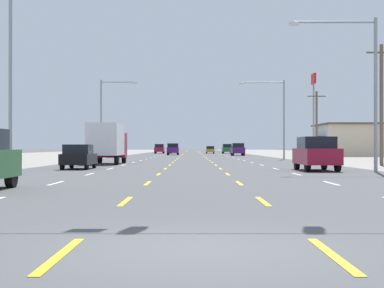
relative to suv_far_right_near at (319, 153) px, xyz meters
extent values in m
plane|color=#4C4C4F|center=(-7.23, 39.31, -1.03)|extent=(572.00, 572.00, 0.00)
cube|color=white|center=(-12.48, -12.19, -1.02)|extent=(0.14, 2.60, 0.01)
cube|color=white|center=(-12.48, -4.69, -1.02)|extent=(0.14, 2.60, 0.01)
cube|color=white|center=(-12.48, 2.81, -1.02)|extent=(0.14, 2.60, 0.01)
cube|color=white|center=(-12.48, 10.31, -1.02)|extent=(0.14, 2.60, 0.01)
cube|color=white|center=(-12.48, 17.81, -1.02)|extent=(0.14, 2.60, 0.01)
cube|color=white|center=(-12.48, 25.31, -1.02)|extent=(0.14, 2.60, 0.01)
cube|color=white|center=(-12.48, 32.81, -1.02)|extent=(0.14, 2.60, 0.01)
cube|color=white|center=(-12.48, 40.31, -1.02)|extent=(0.14, 2.60, 0.01)
cube|color=white|center=(-12.48, 47.81, -1.02)|extent=(0.14, 2.60, 0.01)
cube|color=white|center=(-12.48, 55.31, -1.02)|extent=(0.14, 2.60, 0.01)
cube|color=white|center=(-12.48, 62.81, -1.02)|extent=(0.14, 2.60, 0.01)
cube|color=white|center=(-12.48, 70.31, -1.02)|extent=(0.14, 2.60, 0.01)
cube|color=white|center=(-12.48, 77.81, -1.02)|extent=(0.14, 2.60, 0.01)
cube|color=white|center=(-12.48, 85.31, -1.02)|extent=(0.14, 2.60, 0.01)
cube|color=white|center=(-12.48, 92.81, -1.02)|extent=(0.14, 2.60, 0.01)
cube|color=white|center=(-12.48, 100.31, -1.02)|extent=(0.14, 2.60, 0.01)
cube|color=white|center=(-12.48, 107.81, -1.02)|extent=(0.14, 2.60, 0.01)
cube|color=white|center=(-12.48, 115.31, -1.02)|extent=(0.14, 2.60, 0.01)
cube|color=white|center=(-12.48, 122.81, -1.02)|extent=(0.14, 2.60, 0.01)
cube|color=white|center=(-12.48, 130.31, -1.02)|extent=(0.14, 2.60, 0.01)
cube|color=white|center=(-12.48, 137.81, -1.02)|extent=(0.14, 2.60, 0.01)
cube|color=white|center=(-12.48, 145.31, -1.02)|extent=(0.14, 2.60, 0.01)
cube|color=white|center=(-12.48, 152.81, -1.02)|extent=(0.14, 2.60, 0.01)
cube|color=white|center=(-12.48, 160.31, -1.02)|extent=(0.14, 2.60, 0.01)
cube|color=white|center=(-12.48, 167.81, -1.02)|extent=(0.14, 2.60, 0.01)
cube|color=white|center=(-12.48, 175.31, -1.02)|extent=(0.14, 2.60, 0.01)
cube|color=white|center=(-12.48, 182.81, -1.02)|extent=(0.14, 2.60, 0.01)
cube|color=white|center=(-12.48, 190.31, -1.02)|extent=(0.14, 2.60, 0.01)
cube|color=yellow|center=(-8.98, -27.19, -1.02)|extent=(0.14, 2.60, 0.01)
cube|color=yellow|center=(-8.98, -19.69, -1.02)|extent=(0.14, 2.60, 0.01)
cube|color=yellow|center=(-8.98, -12.19, -1.02)|extent=(0.14, 2.60, 0.01)
cube|color=yellow|center=(-8.98, -4.69, -1.02)|extent=(0.14, 2.60, 0.01)
cube|color=yellow|center=(-8.98, 2.81, -1.02)|extent=(0.14, 2.60, 0.01)
cube|color=yellow|center=(-8.98, 10.31, -1.02)|extent=(0.14, 2.60, 0.01)
cube|color=yellow|center=(-8.98, 17.81, -1.02)|extent=(0.14, 2.60, 0.01)
cube|color=yellow|center=(-8.98, 25.31, -1.02)|extent=(0.14, 2.60, 0.01)
cube|color=yellow|center=(-8.98, 32.81, -1.02)|extent=(0.14, 2.60, 0.01)
cube|color=yellow|center=(-8.98, 40.31, -1.02)|extent=(0.14, 2.60, 0.01)
cube|color=yellow|center=(-8.98, 47.81, -1.02)|extent=(0.14, 2.60, 0.01)
cube|color=yellow|center=(-8.98, 55.31, -1.02)|extent=(0.14, 2.60, 0.01)
cube|color=yellow|center=(-8.98, 62.81, -1.02)|extent=(0.14, 2.60, 0.01)
cube|color=yellow|center=(-8.98, 70.31, -1.02)|extent=(0.14, 2.60, 0.01)
cube|color=yellow|center=(-8.98, 77.81, -1.02)|extent=(0.14, 2.60, 0.01)
cube|color=yellow|center=(-8.98, 85.31, -1.02)|extent=(0.14, 2.60, 0.01)
cube|color=yellow|center=(-8.98, 92.81, -1.02)|extent=(0.14, 2.60, 0.01)
cube|color=yellow|center=(-8.98, 100.31, -1.02)|extent=(0.14, 2.60, 0.01)
cube|color=yellow|center=(-8.98, 107.81, -1.02)|extent=(0.14, 2.60, 0.01)
cube|color=yellow|center=(-8.98, 115.31, -1.02)|extent=(0.14, 2.60, 0.01)
cube|color=yellow|center=(-8.98, 122.81, -1.02)|extent=(0.14, 2.60, 0.01)
cube|color=yellow|center=(-8.98, 130.31, -1.02)|extent=(0.14, 2.60, 0.01)
cube|color=yellow|center=(-8.98, 137.81, -1.02)|extent=(0.14, 2.60, 0.01)
cube|color=yellow|center=(-8.98, 145.31, -1.02)|extent=(0.14, 2.60, 0.01)
cube|color=yellow|center=(-8.98, 152.81, -1.02)|extent=(0.14, 2.60, 0.01)
cube|color=yellow|center=(-8.98, 160.31, -1.02)|extent=(0.14, 2.60, 0.01)
cube|color=yellow|center=(-8.98, 167.81, -1.02)|extent=(0.14, 2.60, 0.01)
cube|color=yellow|center=(-8.98, 175.31, -1.02)|extent=(0.14, 2.60, 0.01)
cube|color=yellow|center=(-8.98, 182.81, -1.02)|extent=(0.14, 2.60, 0.01)
cube|color=yellow|center=(-8.98, 190.31, -1.02)|extent=(0.14, 2.60, 0.01)
cube|color=yellow|center=(-5.48, -27.19, -1.02)|extent=(0.14, 2.60, 0.01)
cube|color=yellow|center=(-5.48, -19.69, -1.02)|extent=(0.14, 2.60, 0.01)
cube|color=yellow|center=(-5.48, -12.19, -1.02)|extent=(0.14, 2.60, 0.01)
cube|color=yellow|center=(-5.48, -4.69, -1.02)|extent=(0.14, 2.60, 0.01)
cube|color=yellow|center=(-5.48, 2.81, -1.02)|extent=(0.14, 2.60, 0.01)
cube|color=yellow|center=(-5.48, 10.31, -1.02)|extent=(0.14, 2.60, 0.01)
cube|color=yellow|center=(-5.48, 17.81, -1.02)|extent=(0.14, 2.60, 0.01)
cube|color=yellow|center=(-5.48, 25.31, -1.02)|extent=(0.14, 2.60, 0.01)
cube|color=yellow|center=(-5.48, 32.81, -1.02)|extent=(0.14, 2.60, 0.01)
cube|color=yellow|center=(-5.48, 40.31, -1.02)|extent=(0.14, 2.60, 0.01)
cube|color=yellow|center=(-5.48, 47.81, -1.02)|extent=(0.14, 2.60, 0.01)
cube|color=yellow|center=(-5.48, 55.31, -1.02)|extent=(0.14, 2.60, 0.01)
cube|color=yellow|center=(-5.48, 62.81, -1.02)|extent=(0.14, 2.60, 0.01)
cube|color=yellow|center=(-5.48, 70.31, -1.02)|extent=(0.14, 2.60, 0.01)
cube|color=yellow|center=(-5.48, 77.81, -1.02)|extent=(0.14, 2.60, 0.01)
cube|color=yellow|center=(-5.48, 85.31, -1.02)|extent=(0.14, 2.60, 0.01)
cube|color=yellow|center=(-5.48, 92.81, -1.02)|extent=(0.14, 2.60, 0.01)
cube|color=yellow|center=(-5.48, 100.31, -1.02)|extent=(0.14, 2.60, 0.01)
cube|color=yellow|center=(-5.48, 107.81, -1.02)|extent=(0.14, 2.60, 0.01)
cube|color=yellow|center=(-5.48, 115.31, -1.02)|extent=(0.14, 2.60, 0.01)
cube|color=yellow|center=(-5.48, 122.81, -1.02)|extent=(0.14, 2.60, 0.01)
cube|color=yellow|center=(-5.48, 130.31, -1.02)|extent=(0.14, 2.60, 0.01)
cube|color=yellow|center=(-5.48, 137.81, -1.02)|extent=(0.14, 2.60, 0.01)
cube|color=yellow|center=(-5.48, 145.31, -1.02)|extent=(0.14, 2.60, 0.01)
cube|color=yellow|center=(-5.48, 152.81, -1.02)|extent=(0.14, 2.60, 0.01)
cube|color=yellow|center=(-5.48, 160.31, -1.02)|extent=(0.14, 2.60, 0.01)
cube|color=yellow|center=(-5.48, 167.81, -1.02)|extent=(0.14, 2.60, 0.01)
cube|color=yellow|center=(-5.48, 175.31, -1.02)|extent=(0.14, 2.60, 0.01)
cube|color=yellow|center=(-5.48, 182.81, -1.02)|extent=(0.14, 2.60, 0.01)
cube|color=yellow|center=(-5.48, 190.31, -1.02)|extent=(0.14, 2.60, 0.01)
cube|color=white|center=(-1.98, -12.19, -1.02)|extent=(0.14, 2.60, 0.01)
cube|color=white|center=(-1.98, -4.69, -1.02)|extent=(0.14, 2.60, 0.01)
cube|color=white|center=(-1.98, 2.81, -1.02)|extent=(0.14, 2.60, 0.01)
cube|color=white|center=(-1.98, 10.31, -1.02)|extent=(0.14, 2.60, 0.01)
cube|color=white|center=(-1.98, 17.81, -1.02)|extent=(0.14, 2.60, 0.01)
cube|color=white|center=(-1.98, 25.31, -1.02)|extent=(0.14, 2.60, 0.01)
cube|color=white|center=(-1.98, 32.81, -1.02)|extent=(0.14, 2.60, 0.01)
cube|color=white|center=(-1.98, 40.31, -1.02)|extent=(0.14, 2.60, 0.01)
cube|color=white|center=(-1.98, 47.81, -1.02)|extent=(0.14, 2.60, 0.01)
cube|color=white|center=(-1.98, 55.31, -1.02)|extent=(0.14, 2.60, 0.01)
cube|color=white|center=(-1.98, 62.81, -1.02)|extent=(0.14, 2.60, 0.01)
cube|color=white|center=(-1.98, 70.31, -1.02)|extent=(0.14, 2.60, 0.01)
cube|color=white|center=(-1.98, 77.81, -1.02)|extent=(0.14, 2.60, 0.01)
cube|color=white|center=(-1.98, 85.31, -1.02)|extent=(0.14, 2.60, 0.01)
cube|color=white|center=(-1.98, 92.81, -1.02)|extent=(0.14, 2.60, 0.01)
cube|color=white|center=(-1.98, 100.31, -1.02)|extent=(0.14, 2.60, 0.01)
cube|color=white|center=(-1.98, 107.81, -1.02)|extent=(0.14, 2.60, 0.01)
cube|color=white|center=(-1.98, 115.31, -1.02)|extent=(0.14, 2.60, 0.01)
cube|color=white|center=(-1.98, 122.81, -1.02)|extent=(0.14, 2.60, 0.01)
cube|color=white|center=(-1.98, 130.31, -1.02)|extent=(0.14, 2.60, 0.01)
cube|color=white|center=(-1.98, 137.81, -1.02)|extent=(0.14, 2.60, 0.01)
cube|color=white|center=(-1.98, 145.31, -1.02)|extent=(0.14, 2.60, 0.01)
cube|color=white|center=(-1.98, 152.81, -1.02)|extent=(0.14, 2.60, 0.01)
cube|color=white|center=(-1.98, 160.31, -1.02)|extent=(0.14, 2.60, 0.01)
cube|color=white|center=(-1.98, 167.81, -1.02)|extent=(0.14, 2.60, 0.01)
cube|color=white|center=(-1.98, 175.31, -1.02)|extent=(0.14, 2.60, 0.01)
cube|color=white|center=(-1.98, 182.81, -1.02)|extent=(0.14, 2.60, 0.01)
cube|color=white|center=(-1.98, 190.31, -1.02)|extent=(0.14, 2.60, 0.01)
cylinder|color=black|center=(-13.46, -14.55, -0.65)|extent=(0.26, 0.76, 0.76)
cube|color=maroon|center=(0.00, 0.01, -0.19)|extent=(1.98, 4.90, 0.92)
cube|color=black|center=(0.00, -0.04, 0.61)|extent=(1.82, 2.70, 0.68)
cylinder|color=black|center=(-0.84, 1.71, -0.65)|extent=(0.26, 0.76, 0.76)
cylinder|color=black|center=(0.84, 1.71, -0.65)|extent=(0.26, 0.76, 0.76)
cylinder|color=black|center=(-0.84, -1.69, -0.65)|extent=(0.26, 0.76, 0.76)
cylinder|color=black|center=(0.84, -1.69, -0.65)|extent=(0.26, 0.76, 0.76)
cube|color=black|center=(-14.40, 2.52, -0.40)|extent=(1.72, 3.90, 0.66)
cube|color=black|center=(-14.40, 2.27, 0.22)|extent=(1.58, 1.90, 0.58)
cylinder|color=black|center=(-15.14, 3.92, -0.73)|extent=(0.20, 0.60, 0.60)
cylinder|color=black|center=(-13.66, 3.92, -0.73)|extent=(0.20, 0.60, 0.60)
cylinder|color=black|center=(-15.14, 1.12, -0.73)|extent=(0.20, 0.60, 0.60)
cylinder|color=black|center=(-13.66, 1.12, -0.73)|extent=(0.20, 0.60, 0.60)
cube|color=maroon|center=(-14.13, 16.02, 0.50)|extent=(2.40, 1.90, 2.10)
cube|color=silver|center=(-14.13, 12.32, 0.95)|extent=(2.40, 5.10, 2.50)
cylinder|color=black|center=(-15.16, 15.97, -0.55)|extent=(0.30, 0.96, 0.96)
cylinder|color=black|center=(-13.10, 15.97, -0.55)|extent=(0.30, 0.96, 0.96)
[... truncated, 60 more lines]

